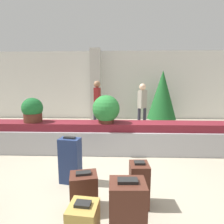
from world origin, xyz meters
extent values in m
plane|color=#9E937F|center=(0.00, 0.00, 0.00)|extent=(18.00, 18.00, 0.00)
cube|color=silver|center=(0.00, 5.86, 1.60)|extent=(18.00, 0.06, 3.20)
cube|color=#9E9EA3|center=(0.00, 1.51, 0.27)|extent=(6.21, 0.72, 0.55)
cube|color=maroon|center=(0.00, 1.51, 0.64)|extent=(5.97, 0.56, 0.18)
cube|color=beige|center=(-0.86, 5.30, 1.60)|extent=(0.45, 0.45, 3.20)
cube|color=navy|center=(-0.64, 0.08, 0.38)|extent=(0.37, 0.26, 0.76)
cube|color=black|center=(-0.64, 0.08, 0.77)|extent=(0.19, 0.10, 0.03)
cube|color=#472319|center=(0.24, -1.11, 0.36)|extent=(0.35, 0.28, 0.71)
cube|color=black|center=(0.24, -1.11, 0.73)|extent=(0.19, 0.10, 0.03)
cube|color=#472319|center=(0.43, -0.45, 0.29)|extent=(0.26, 0.28, 0.59)
cube|color=black|center=(0.43, -0.45, 0.60)|extent=(0.14, 0.10, 0.03)
cube|color=#472319|center=(-0.29, -0.56, 0.24)|extent=(0.40, 0.34, 0.49)
cube|color=black|center=(-0.29, -0.56, 0.50)|extent=(0.21, 0.13, 0.03)
cube|color=black|center=(-0.19, -1.12, 0.48)|extent=(0.16, 0.11, 0.03)
cylinder|color=#4C2319|center=(-1.92, 1.47, 0.83)|extent=(0.42, 0.42, 0.21)
sphere|color=#195B28|center=(-1.92, 1.47, 1.07)|extent=(0.49, 0.49, 0.49)
cylinder|color=#4C2319|center=(-0.14, 1.43, 0.81)|extent=(0.37, 0.37, 0.16)
sphere|color=#236B2D|center=(-0.14, 1.43, 1.07)|extent=(0.64, 0.64, 0.64)
cylinder|color=#282833|center=(0.91, 3.62, 0.40)|extent=(0.11, 0.11, 0.80)
cylinder|color=#282833|center=(1.11, 3.62, 0.40)|extent=(0.11, 0.11, 0.80)
cube|color=gray|center=(1.01, 3.62, 1.12)|extent=(0.35, 0.35, 0.64)
sphere|color=beige|center=(1.01, 3.62, 1.56)|extent=(0.23, 0.23, 0.23)
cylinder|color=#282833|center=(-0.73, 3.85, 0.43)|extent=(0.11, 0.11, 0.85)
cylinder|color=#282833|center=(-0.53, 3.85, 0.43)|extent=(0.11, 0.11, 0.85)
cube|color=maroon|center=(-0.63, 3.85, 1.19)|extent=(0.23, 0.35, 0.67)
sphere|color=#936B4C|center=(-0.63, 3.85, 1.65)|extent=(0.25, 0.25, 0.25)
cylinder|color=#4C331E|center=(2.03, 4.92, 0.09)|extent=(0.16, 0.16, 0.18)
cone|color=#195623|center=(2.03, 4.92, 1.21)|extent=(1.22, 1.22, 2.06)
camera|label=1|loc=(0.14, -2.62, 1.61)|focal=28.00mm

